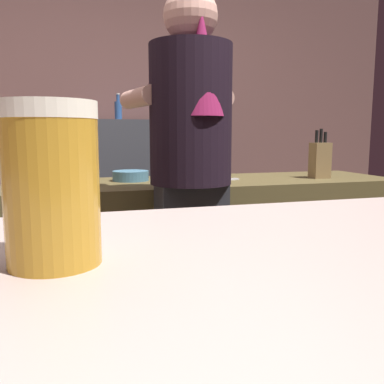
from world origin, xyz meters
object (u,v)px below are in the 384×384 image
bottle_olive_oil (153,107)px  chefs_knife (220,180)px  knife_block (320,159)px  pint_glass_near (52,184)px  bartender (191,168)px  bottle_soy (118,110)px  mixing_bowl (131,176)px

bottle_olive_oil → chefs_knife: bearing=-84.1°
chefs_knife → bottle_olive_oil: (-0.12, 1.20, 0.45)m
knife_block → pint_glass_near: pint_glass_near is taller
knife_block → pint_glass_near: (-1.37, -1.65, 0.10)m
knife_block → chefs_knife: knife_block is taller
bartender → chefs_knife: bearing=-43.4°
bartender → knife_block: bearing=-75.4°
chefs_knife → knife_block: bearing=-18.9°
pint_glass_near → bottle_olive_oil: 2.96m
knife_block → bottle_soy: (-0.99, 1.24, 0.33)m
bartender → chefs_knife: size_ratio=7.14×
bottle_soy → bottle_olive_oil: bottle_olive_oil is taller
chefs_knife → pint_glass_near: pint_glass_near is taller
knife_block → mixing_bowl: knife_block is taller
knife_block → bottle_olive_oil: size_ratio=1.10×
bartender → bottle_olive_oil: bartender is taller
chefs_knife → bottle_soy: size_ratio=1.19×
chefs_knife → bottle_soy: bearing=91.8°
mixing_bowl → chefs_knife: size_ratio=0.80×
bartender → bottle_soy: 1.65m
knife_block → bottle_soy: size_ratio=1.38×
knife_block → bottle_olive_oil: (-0.72, 1.23, 0.35)m
bartender → bottle_olive_oil: size_ratio=6.79×
bartender → bottle_olive_oil: bearing=-14.3°
bartender → mixing_bowl: (-0.18, 0.55, -0.08)m
chefs_knife → bottle_soy: 1.35m
knife_block → bottle_soy: bearing=128.5°
knife_block → pint_glass_near: size_ratio=1.94×
chefs_knife → pint_glass_near: size_ratio=1.68×
chefs_knife → bottle_soy: (-0.39, 1.21, 0.43)m
bottle_soy → bottle_olive_oil: (0.27, -0.01, 0.02)m
mixing_bowl → bottle_olive_oil: (0.33, 1.05, 0.43)m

